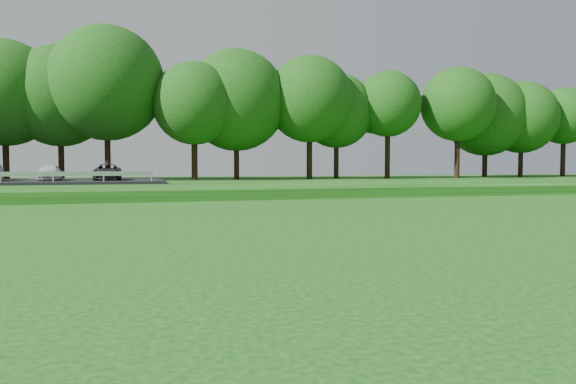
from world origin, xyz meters
name	(u,v)px	position (x,y,z in m)	size (l,w,h in m)	color
berm	(307,184)	(0.00, 34.00, 0.30)	(130.00, 30.00, 0.60)	#0D480F
walking_path	(380,197)	(0.00, 20.00, 0.02)	(130.00, 1.60, 0.04)	gray
treeline	(294,96)	(0.00, 38.00, 8.10)	(104.00, 7.00, 15.00)	#144810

